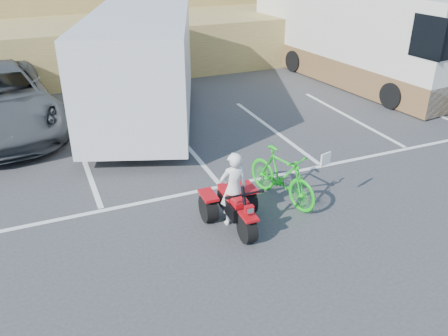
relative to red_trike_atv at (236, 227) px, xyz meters
name	(u,v)px	position (x,y,z in m)	size (l,w,h in m)	color
ground	(271,244)	(0.35, -0.79, 0.00)	(100.00, 100.00, 0.00)	#373739
parking_stripes	(228,152)	(1.22, 3.28, 0.00)	(28.00, 5.16, 0.01)	white
grass_embankment	(109,26)	(0.35, 14.69, 1.42)	(40.00, 8.50, 3.10)	olive
red_trike_atv	(236,227)	(0.00, 0.00, 0.00)	(1.12, 1.50, 0.97)	#B50A11
rider	(233,189)	(0.00, 0.15, 0.77)	(0.56, 0.37, 1.54)	white
green_dirt_bike	(282,176)	(1.31, 0.58, 0.58)	(0.55, 1.95, 1.17)	#14BF19
cargo_trailer	(141,67)	(-0.23, 6.25, 1.71)	(4.84, 7.30, 3.16)	silver
rv_motorhome	(351,41)	(8.23, 7.81, 1.48)	(3.56, 9.69, 3.40)	silver
quad_atv_blue	(103,118)	(-1.38, 7.11, 0.00)	(1.19, 1.59, 1.04)	navy
quad_atv_green	(100,113)	(-1.37, 7.57, 0.00)	(1.17, 1.57, 1.02)	#145814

